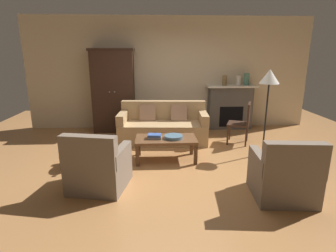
% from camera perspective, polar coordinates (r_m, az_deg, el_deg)
% --- Properties ---
extents(ground_plane, '(9.60, 9.60, 0.00)m').
position_cam_1_polar(ground_plane, '(4.94, 2.03, -7.73)').
color(ground_plane, '#B27A47').
extents(back_wall, '(7.20, 0.10, 2.80)m').
position_cam_1_polar(back_wall, '(7.12, 0.33, 10.94)').
color(back_wall, beige).
rests_on(back_wall, ground).
extents(fireplace, '(1.26, 0.48, 1.12)m').
position_cam_1_polar(fireplace, '(7.24, 12.81, 3.99)').
color(fireplace, '#4C4947').
rests_on(fireplace, ground).
extents(armoire, '(1.06, 0.57, 2.02)m').
position_cam_1_polar(armoire, '(6.89, -11.31, 7.28)').
color(armoire, '#382319').
rests_on(armoire, ground).
extents(couch, '(1.96, 0.96, 0.86)m').
position_cam_1_polar(couch, '(6.05, -1.04, -0.24)').
color(couch, tan).
rests_on(couch, ground).
extents(coffee_table, '(1.10, 0.60, 0.42)m').
position_cam_1_polar(coffee_table, '(4.96, -0.43, -3.12)').
color(coffee_table, brown).
rests_on(coffee_table, ground).
extents(fruit_bowl, '(0.33, 0.33, 0.06)m').
position_cam_1_polar(fruit_bowl, '(4.92, 1.17, -2.28)').
color(fruit_bowl, slate).
rests_on(fruit_bowl, coffee_table).
extents(book_stack, '(0.26, 0.20, 0.08)m').
position_cam_1_polar(book_stack, '(4.92, -2.81, -2.17)').
color(book_stack, gray).
rests_on(book_stack, coffee_table).
extents(mantel_vase_bronze, '(0.12, 0.12, 0.25)m').
position_cam_1_polar(mantel_vase_bronze, '(7.08, 11.75, 9.34)').
color(mantel_vase_bronze, olive).
rests_on(mantel_vase_bronze, fireplace).
extents(mantel_vase_cream, '(0.12, 0.12, 0.24)m').
position_cam_1_polar(mantel_vase_cream, '(7.18, 14.57, 9.20)').
color(mantel_vase_cream, beige).
rests_on(mantel_vase_cream, fireplace).
extents(mantel_vase_jade, '(0.14, 0.14, 0.30)m').
position_cam_1_polar(mantel_vase_jade, '(7.24, 16.12, 9.40)').
color(mantel_vase_jade, slate).
rests_on(mantel_vase_jade, fireplace).
extents(armchair_near_left, '(0.90, 0.91, 0.88)m').
position_cam_1_polar(armchair_near_left, '(4.08, -14.45, -8.52)').
color(armchair_near_left, '#756656').
rests_on(armchair_near_left, ground).
extents(armchair_near_right, '(0.84, 0.84, 0.88)m').
position_cam_1_polar(armchair_near_right, '(4.02, 23.13, -9.72)').
color(armchair_near_right, '#756656').
rests_on(armchair_near_right, ground).
extents(side_chair_wooden, '(0.57, 0.57, 0.90)m').
position_cam_1_polar(side_chair_wooden, '(6.04, 15.39, 1.10)').
color(side_chair_wooden, '#382319').
rests_on(side_chair_wooden, ground).
extents(floor_lamp, '(0.36, 0.36, 1.63)m').
position_cam_1_polar(floor_lamp, '(5.34, 20.43, 8.70)').
color(floor_lamp, black).
rests_on(floor_lamp, ground).
extents(dog, '(0.25, 0.57, 0.39)m').
position_cam_1_polar(dog, '(4.98, -19.58, -5.45)').
color(dog, gray).
rests_on(dog, ground).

